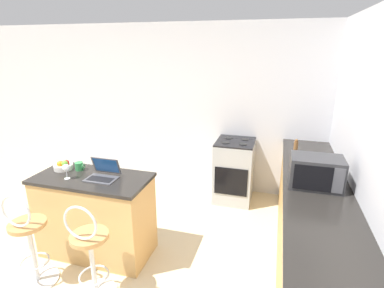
{
  "coord_description": "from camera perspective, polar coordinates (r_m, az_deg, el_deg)",
  "views": [
    {
      "loc": [
        1.55,
        -1.79,
        2.24
      ],
      "look_at": [
        0.51,
        1.78,
        1.03
      ],
      "focal_mm": 28.0,
      "sensor_mm": 36.0,
      "label": 1
    }
  ],
  "objects": [
    {
      "name": "wall_back",
      "position": [
        4.88,
        -2.7,
        6.86
      ],
      "size": [
        12.0,
        0.06,
        2.6
      ],
      "color": "silver",
      "rests_on": "ground_plane"
    },
    {
      "name": "breakfast_bar",
      "position": [
        3.57,
        -17.86,
        -12.78
      ],
      "size": [
        1.24,
        0.6,
        0.93
      ],
      "color": "tan",
      "rests_on": "ground_plane"
    },
    {
      "name": "counter_right",
      "position": [
        3.42,
        21.86,
        -14.68
      ],
      "size": [
        0.65,
        3.23,
        0.93
      ],
      "color": "tan",
      "rests_on": "ground_plane"
    },
    {
      "name": "bar_stool_near",
      "position": [
        3.38,
        -28.6,
        -16.04
      ],
      "size": [
        0.4,
        0.4,
        1.0
      ],
      "color": "silver",
      "rests_on": "ground_plane"
    },
    {
      "name": "bar_stool_far",
      "position": [
        3.0,
        -18.81,
        -19.35
      ],
      "size": [
        0.4,
        0.4,
        1.0
      ],
      "color": "silver",
      "rests_on": "ground_plane"
    },
    {
      "name": "laptop",
      "position": [
        3.28,
        -16.52,
        -5.33
      ],
      "size": [
        0.32,
        0.26,
        0.21
      ],
      "color": "#47474C",
      "rests_on": "breakfast_bar"
    },
    {
      "name": "microwave",
      "position": [
        3.16,
        22.55,
        -4.96
      ],
      "size": [
        0.49,
        0.34,
        0.3
      ],
      "color": "#2D2D30",
      "rests_on": "counter_right"
    },
    {
      "name": "stove_range",
      "position": [
        4.57,
        8.02,
        -5.04
      ],
      "size": [
        0.55,
        0.61,
        0.94
      ],
      "color": "#9EA3A8",
      "rests_on": "ground_plane"
    },
    {
      "name": "pepper_mill",
      "position": [
        3.92,
        19.12,
        -0.81
      ],
      "size": [
        0.05,
        0.05,
        0.24
      ],
      "color": "brown",
      "rests_on": "counter_right"
    },
    {
      "name": "fruit_bowl",
      "position": [
        3.66,
        -23.28,
        -3.86
      ],
      "size": [
        0.2,
        0.2,
        0.11
      ],
      "color": "silver",
      "rests_on": "breakfast_bar"
    },
    {
      "name": "wine_glass_tall",
      "position": [
        3.36,
        -22.89,
        -4.28
      ],
      "size": [
        0.08,
        0.08,
        0.16
      ],
      "color": "silver",
      "rests_on": "breakfast_bar"
    },
    {
      "name": "mug_white",
      "position": [
        3.67,
        20.59,
        -3.42
      ],
      "size": [
        0.11,
        0.09,
        0.09
      ],
      "color": "white",
      "rests_on": "counter_right"
    },
    {
      "name": "mug_green",
      "position": [
        3.57,
        -20.66,
        -3.98
      ],
      "size": [
        0.11,
        0.09,
        0.09
      ],
      "color": "#338447",
      "rests_on": "breakfast_bar"
    }
  ]
}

